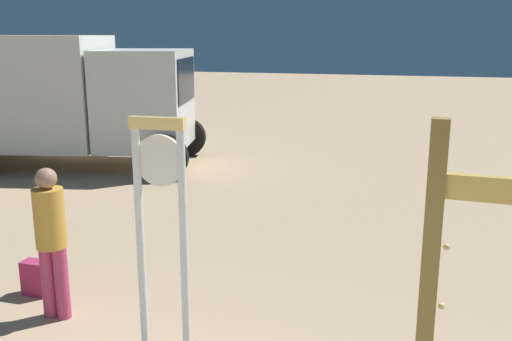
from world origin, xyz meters
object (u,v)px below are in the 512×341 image
(person_near_clock, at_px, (51,236))
(backpack, at_px, (37,278))
(standing_clock, at_px, (161,215))
(box_truck_near, at_px, (49,95))
(arrow_sign, at_px, (497,270))

(person_near_clock, height_order, backpack, person_near_clock)
(standing_clock, relative_size, box_truck_near, 0.34)
(arrow_sign, xyz_separation_m, box_truck_near, (-8.32, 7.61, -0.02))
(standing_clock, xyz_separation_m, backpack, (-1.98, 0.84, -1.19))
(backpack, bearing_deg, arrow_sign, -22.55)
(box_truck_near, bearing_deg, backpack, -56.35)
(arrow_sign, bearing_deg, standing_clock, 157.90)
(arrow_sign, bearing_deg, box_truck_near, 137.55)
(person_near_clock, xyz_separation_m, backpack, (-0.54, 0.41, -0.70))
(person_near_clock, distance_m, box_truck_near, 7.57)
(arrow_sign, xyz_separation_m, backpack, (-4.50, 1.87, -1.41))
(arrow_sign, height_order, backpack, arrow_sign)
(standing_clock, height_order, backpack, standing_clock)
(standing_clock, bearing_deg, person_near_clock, 163.13)
(person_near_clock, relative_size, backpack, 4.05)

